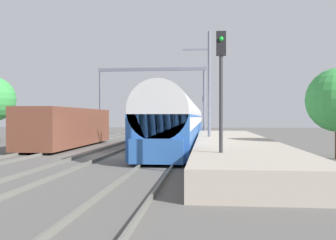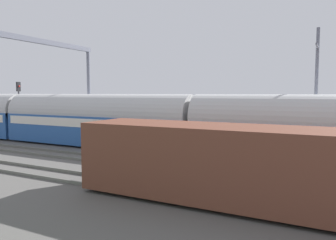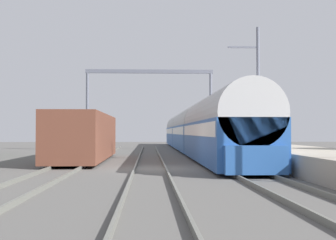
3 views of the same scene
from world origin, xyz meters
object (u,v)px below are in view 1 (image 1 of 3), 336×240
Objects in this scene: freight_car at (69,127)px; passenger_train at (185,119)px; catenary_gantry at (152,87)px; person_crossing at (197,129)px; railway_signal_far at (204,109)px; railway_signal_near at (221,84)px.

passenger_train is at bearing 59.49° from freight_car.
catenary_gantry is (-4.00, 2.27, 3.65)m from passenger_train.
freight_car is 1.05× the size of catenary_gantry.
catenary_gantry is at bearing -46.68° from person_crossing.
passenger_train is 11.12m from railway_signal_far.
person_crossing is 23.76m from railway_signal_near.
passenger_train is at bearing -29.61° from catenary_gantry.
railway_signal_far is (-0.81, 37.79, -0.16)m from railway_signal_near.
railway_signal_far is at bearing 55.50° from catenary_gantry.
railway_signal_far is at bearing -92.64° from person_crossing.
railway_signal_near is 1.05× the size of railway_signal_far.
railway_signal_near is 30.03m from catenary_gantry.
railway_signal_near is 37.79m from railway_signal_far.
catenary_gantry is at bearing 75.84° from freight_car.
freight_car is 2.53× the size of railway_signal_far.
freight_car is (-7.99, -13.56, -0.50)m from passenger_train.
railway_signal_far reaches higher than freight_car.
railway_signal_far is at bearing 67.93° from freight_car.
person_crossing is 0.14× the size of catenary_gantry.
railway_signal_far reaches higher than passenger_train.
freight_car is 7.51× the size of person_crossing.
railway_signal_far reaches higher than person_crossing.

